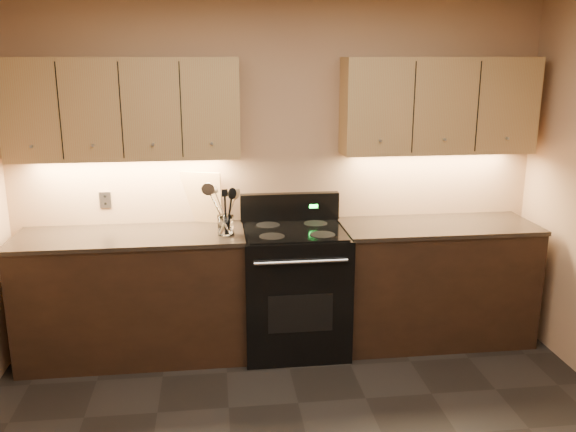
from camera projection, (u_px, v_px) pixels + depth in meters
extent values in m
cube|color=tan|center=(279.00, 172.00, 4.64)|extent=(4.00, 0.04, 2.60)
cube|color=black|center=(134.00, 298.00, 4.44)|extent=(1.60, 0.60, 0.90)
cube|color=#352A21|center=(130.00, 237.00, 4.32)|extent=(1.62, 0.62, 0.03)
cube|color=black|center=(435.00, 284.00, 4.71)|extent=(1.44, 0.60, 0.90)
cube|color=#352A21|center=(438.00, 226.00, 4.59)|extent=(1.46, 0.62, 0.03)
cube|color=black|center=(294.00, 290.00, 4.56)|extent=(0.76, 0.65, 0.92)
cube|color=black|center=(295.00, 231.00, 4.44)|extent=(0.70, 0.60, 0.01)
cube|color=black|center=(290.00, 207.00, 4.68)|extent=(0.76, 0.07, 0.22)
cube|color=#19FF33|center=(313.00, 206.00, 4.67)|extent=(0.06, 0.00, 0.03)
cylinder|color=silver|center=(301.00, 262.00, 4.14)|extent=(0.65, 0.02, 0.02)
cube|color=black|center=(301.00, 314.00, 4.25)|extent=(0.46, 0.00, 0.28)
cylinder|color=black|center=(272.00, 236.00, 4.27)|extent=(0.18, 0.18, 0.00)
cylinder|color=black|center=(323.00, 235.00, 4.31)|extent=(0.18, 0.18, 0.00)
cylinder|color=black|center=(268.00, 225.00, 4.56)|extent=(0.18, 0.18, 0.00)
cylinder|color=black|center=(315.00, 223.00, 4.60)|extent=(0.18, 0.18, 0.00)
cube|color=tan|center=(124.00, 109.00, 4.24)|extent=(1.60, 0.30, 0.70)
cube|color=tan|center=(439.00, 106.00, 4.51)|extent=(1.44, 0.30, 0.70)
cube|color=#B2B5BA|center=(105.00, 200.00, 4.53)|extent=(0.08, 0.01, 0.12)
cylinder|color=white|center=(226.00, 225.00, 4.30)|extent=(0.13, 0.13, 0.14)
cylinder|color=white|center=(226.00, 233.00, 4.32)|extent=(0.11, 0.11, 0.02)
cube|color=tan|center=(202.00, 197.00, 4.59)|extent=(0.31, 0.15, 0.39)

